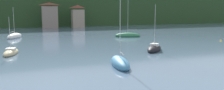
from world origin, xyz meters
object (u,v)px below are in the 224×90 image
object	(u,v)px
sailboat_mid_3	(11,52)
sailboat_mid_9	(120,63)
mooring_buoy_mid	(221,41)
sailboat_mid_6	(154,49)
sailboat_far_2	(15,36)
sailboat_far_4	(128,36)
shore_building_central	(78,17)
shore_building_westcentral	(50,16)

from	to	relation	value
sailboat_mid_3	sailboat_mid_9	xyz separation A→B (m)	(12.71, -13.17, 0.05)
sailboat_mid_3	mooring_buoy_mid	distance (m)	43.61
sailboat_mid_6	sailboat_mid_9	size ratio (longest dim) A/B	0.86
sailboat_far_2	sailboat_mid_9	world-z (taller)	sailboat_mid_9
sailboat_far_2	sailboat_mid_9	distance (m)	39.27
sailboat_mid_3	sailboat_far_4	size ratio (longest dim) A/B	0.59
shore_building_central	mooring_buoy_mid	world-z (taller)	shore_building_central
shore_building_central	sailboat_mid_6	bearing A→B (deg)	-91.09
sailboat_far_4	sailboat_mid_6	bearing A→B (deg)	97.39
sailboat_far_2	mooring_buoy_mid	world-z (taller)	sailboat_far_2
shore_building_westcentral	sailboat_mid_3	world-z (taller)	shore_building_westcentral
shore_building_westcentral	sailboat_mid_9	world-z (taller)	shore_building_westcentral
shore_building_westcentral	mooring_buoy_mid	xyz separation A→B (m)	(31.34, -54.77, -4.90)
shore_building_central	sailboat_mid_9	size ratio (longest dim) A/B	0.98
sailboat_mid_6	sailboat_mid_9	xyz separation A→B (m)	(-9.64, -7.81, -0.01)
sailboat_far_2	mooring_buoy_mid	bearing A→B (deg)	-95.59
sailboat_mid_6	sailboat_mid_9	world-z (taller)	sailboat_mid_9
shore_building_westcentral	sailboat_far_4	bearing A→B (deg)	-69.27
sailboat_mid_3	sailboat_far_4	world-z (taller)	sailboat_far_4
sailboat_mid_3	shore_building_westcentral	bearing A→B (deg)	1.03
sailboat_far_2	sailboat_far_4	size ratio (longest dim) A/B	0.78
shore_building_westcentral	mooring_buoy_mid	bearing A→B (deg)	-60.22
sailboat_far_4	mooring_buoy_mid	bearing A→B (deg)	158.16
sailboat_far_2	sailboat_mid_9	bearing A→B (deg)	-138.78
mooring_buoy_mid	sailboat_far_4	bearing A→B (deg)	137.47
sailboat_mid_6	sailboat_far_4	bearing A→B (deg)	31.46
shore_building_central	mooring_buoy_mid	distance (m)	58.86
sailboat_mid_9	sailboat_far_2	bearing A→B (deg)	29.87
mooring_buoy_mid	sailboat_mid_3	bearing A→B (deg)	-178.85
sailboat_mid_3	mooring_buoy_mid	world-z (taller)	sailboat_mid_3
mooring_buoy_mid	sailboat_mid_9	bearing A→B (deg)	-155.55
sailboat_mid_3	sailboat_far_2	bearing A→B (deg)	13.46
shore_building_westcentral	shore_building_central	distance (m)	11.27
sailboat_mid_9	mooring_buoy_mid	distance (m)	33.94
sailboat_mid_9	mooring_buoy_mid	size ratio (longest dim) A/B	18.65
sailboat_far_4	sailboat_mid_9	xyz separation A→B (m)	(-14.64, -28.95, -0.01)
shore_building_westcentral	sailboat_far_4	world-z (taller)	shore_building_westcentral
shore_building_westcentral	mooring_buoy_mid	size ratio (longest dim) A/B	19.90
sailboat_mid_6	mooring_buoy_mid	size ratio (longest dim) A/B	16.01
sailboat_mid_6	sailboat_mid_9	distance (m)	12.41
shore_building_central	sailboat_far_2	distance (m)	39.96
shore_building_central	sailboat_mid_9	world-z (taller)	shore_building_central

